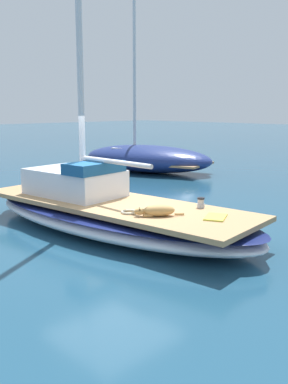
{
  "coord_description": "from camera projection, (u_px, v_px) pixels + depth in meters",
  "views": [
    {
      "loc": [
        -5.98,
        -7.08,
        2.68
      ],
      "look_at": [
        0.0,
        -1.0,
        1.01
      ],
      "focal_mm": 40.47,
      "sensor_mm": 36.0,
      "label": 1
    }
  ],
  "objects": [
    {
      "name": "coiled_rope",
      "position": [
        129.0,
        212.0,
        8.4
      ],
      "size": [
        0.32,
        0.32,
        0.04
      ],
      "primitive_type": "torus",
      "color": "beige",
      "rests_on": "sailboat_main"
    },
    {
      "name": "dog_tan",
      "position": [
        157.0,
        211.0,
        8.15
      ],
      "size": [
        0.8,
        0.66,
        0.22
      ],
      "color": "tan",
      "rests_on": "sailboat_main"
    },
    {
      "name": "ground_plane",
      "position": [
        112.0,
        230.0,
        9.58
      ],
      "size": [
        120.0,
        120.0,
        0.0
      ],
      "primitive_type": "plane",
      "color": "navy"
    },
    {
      "name": "deck_winch",
      "position": [
        201.0,
        203.0,
        8.85
      ],
      "size": [
        0.16,
        0.16,
        0.21
      ],
      "color": "#B7B7BC",
      "rests_on": "sailboat_main"
    },
    {
      "name": "mast_main",
      "position": [
        84.0,
        63.0,
        9.33
      ],
      "size": [
        0.14,
        2.27,
        6.61
      ],
      "color": "silver",
      "rests_on": "sailboat_main"
    },
    {
      "name": "deck_towel",
      "position": [
        216.0,
        217.0,
        8.04
      ],
      "size": [
        0.66,
        0.57,
        0.03
      ],
      "primitive_type": "cube",
      "rotation": [
        0.0,
        0.0,
        0.46
      ],
      "color": "#D8D14C",
      "rests_on": "sailboat_main"
    },
    {
      "name": "moored_boat_starboard_side",
      "position": [
        147.0,
        158.0,
        18.25
      ],
      "size": [
        4.0,
        6.32,
        7.87
      ],
      "color": "navy",
      "rests_on": "ground"
    },
    {
      "name": "cabin_house",
      "position": [
        77.0,
        181.0,
        10.07
      ],
      "size": [
        1.63,
        2.36,
        0.84
      ],
      "color": "silver",
      "rests_on": "sailboat_main"
    },
    {
      "name": "sailboat_main",
      "position": [
        112.0,
        216.0,
        9.51
      ],
      "size": [
        3.3,
        7.47,
        0.66
      ],
      "color": "white",
      "rests_on": "ground"
    }
  ]
}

